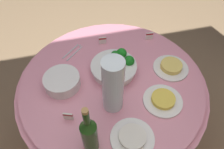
# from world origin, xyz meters

# --- Properties ---
(ground_plane) EXTENTS (6.00, 6.00, 0.00)m
(ground_plane) POSITION_xyz_m (0.00, 0.00, 0.00)
(ground_plane) COLOR #9E7F5B
(buffet_table) EXTENTS (1.16, 1.16, 0.74)m
(buffet_table) POSITION_xyz_m (0.00, 0.00, 0.38)
(buffet_table) COLOR maroon
(buffet_table) RESTS_ON ground_plane
(broccoli_bowl) EXTENTS (0.28, 0.28, 0.12)m
(broccoli_bowl) POSITION_xyz_m (-0.03, -0.06, 0.79)
(broccoli_bowl) COLOR white
(broccoli_bowl) RESTS_ON buffet_table
(plate_stack) EXTENTS (0.21, 0.21, 0.07)m
(plate_stack) POSITION_xyz_m (0.29, -0.03, 0.78)
(plate_stack) COLOR white
(plate_stack) RESTS_ON buffet_table
(wine_bottle) EXTENTS (0.07, 0.07, 0.34)m
(wine_bottle) POSITION_xyz_m (0.19, 0.37, 0.87)
(wine_bottle) COLOR #214816
(wine_bottle) RESTS_ON buffet_table
(decorative_fruit_vase) EXTENTS (0.11, 0.11, 0.34)m
(decorative_fruit_vase) POSITION_xyz_m (0.04, 0.17, 0.90)
(decorative_fruit_vase) COLOR silver
(decorative_fruit_vase) RESTS_ON buffet_table
(serving_tongs) EXTENTS (0.15, 0.14, 0.01)m
(serving_tongs) POSITION_xyz_m (0.20, -0.29, 0.74)
(serving_tongs) COLOR silver
(serving_tongs) RESTS_ON buffet_table
(food_plate_fried_egg) EXTENTS (0.22, 0.22, 0.04)m
(food_plate_fried_egg) POSITION_xyz_m (-0.24, 0.22, 0.75)
(food_plate_fried_egg) COLOR white
(food_plate_fried_egg) RESTS_ON buffet_table
(food_plate_rice) EXTENTS (0.22, 0.22, 0.03)m
(food_plate_rice) POSITION_xyz_m (-0.01, 0.38, 0.75)
(food_plate_rice) COLOR white
(food_plate_rice) RESTS_ON buffet_table
(food_plate_noodles) EXTENTS (0.22, 0.22, 0.04)m
(food_plate_noodles) POSITION_xyz_m (-0.38, -0.00, 0.76)
(food_plate_noodles) COLOR white
(food_plate_noodles) RESTS_ON buffet_table
(label_placard_front) EXTENTS (0.05, 0.01, 0.05)m
(label_placard_front) POSITION_xyz_m (-0.01, -0.33, 0.77)
(label_placard_front) COLOR white
(label_placard_front) RESTS_ON buffet_table
(label_placard_mid) EXTENTS (0.05, 0.03, 0.05)m
(label_placard_mid) POSITION_xyz_m (0.28, 0.20, 0.77)
(label_placard_mid) COLOR white
(label_placard_mid) RESTS_ON buffet_table
(label_placard_rear) EXTENTS (0.05, 0.01, 0.05)m
(label_placard_rear) POSITION_xyz_m (-0.35, -0.30, 0.77)
(label_placard_rear) COLOR white
(label_placard_rear) RESTS_ON buffet_table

